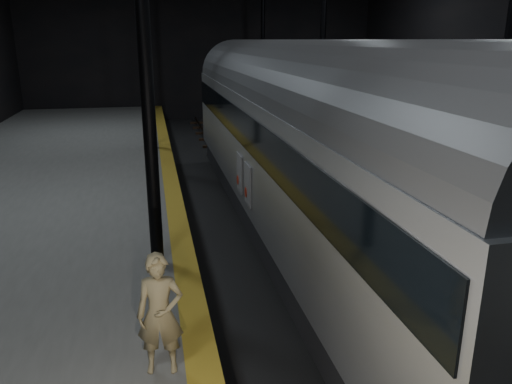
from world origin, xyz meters
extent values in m
plane|color=black|center=(0.00, 0.00, 0.00)|extent=(44.00, 44.00, 0.00)
cube|color=#575654|center=(-7.50, 0.00, 0.50)|extent=(9.00, 43.80, 1.00)
cube|color=#575654|center=(7.50, 0.00, 0.50)|extent=(9.00, 43.80, 1.00)
cube|color=#9C6F1C|center=(-3.25, 0.00, 1.00)|extent=(0.50, 43.80, 0.01)
cube|color=#3F3328|center=(-0.72, 0.00, 0.17)|extent=(0.08, 43.00, 0.14)
cube|color=#3F3328|center=(0.72, 0.00, 0.17)|extent=(0.08, 43.00, 0.14)
cube|color=black|center=(0.00, 0.00, 0.06)|extent=(2.40, 42.00, 0.12)
cylinder|color=black|center=(-3.80, -4.00, 6.00)|extent=(0.26, 0.26, 10.00)
cylinder|color=black|center=(-3.80, 8.00, 6.00)|extent=(0.26, 0.26, 10.00)
cylinder|color=black|center=(3.80, 8.00, 6.00)|extent=(0.26, 0.26, 10.00)
cylinder|color=black|center=(-3.80, 20.00, 6.00)|extent=(0.26, 0.26, 10.00)
cylinder|color=black|center=(3.80, 20.00, 6.00)|extent=(0.26, 0.26, 10.00)
cube|color=#989BA0|center=(0.00, -0.87, 2.54)|extent=(2.88, 19.88, 2.98)
cube|color=black|center=(0.00, -0.87, 0.67)|extent=(2.63, 19.49, 0.85)
cube|color=black|center=(0.00, -0.87, 3.23)|extent=(2.94, 19.59, 0.89)
cylinder|color=slate|center=(0.00, -0.87, 4.03)|extent=(2.83, 19.69, 2.83)
cube|color=black|center=(0.00, 6.09, 0.30)|extent=(1.79, 2.19, 0.35)
cube|color=silver|center=(-1.47, -1.86, 1.94)|extent=(0.04, 0.75, 1.04)
cube|color=silver|center=(-1.47, -0.67, 1.94)|extent=(0.04, 0.75, 1.04)
cylinder|color=#A22513|center=(-1.49, -1.68, 1.69)|extent=(0.03, 0.26, 0.26)
cylinder|color=#A22513|center=(-1.49, -0.49, 1.69)|extent=(0.03, 0.26, 0.26)
imported|color=#97865C|center=(-3.80, -7.58, 1.87)|extent=(0.68, 0.48, 1.74)
camera|label=1|loc=(-3.76, -13.69, 5.43)|focal=35.00mm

